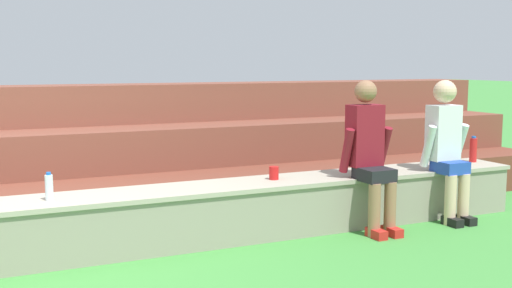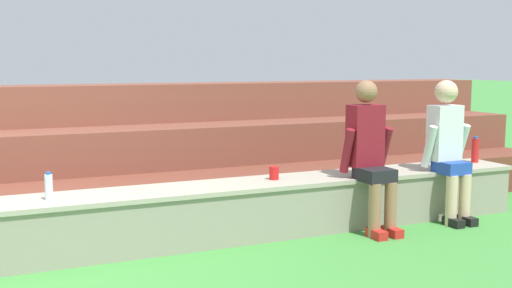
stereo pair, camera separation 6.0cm
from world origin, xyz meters
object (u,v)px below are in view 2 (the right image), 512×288
at_px(person_left_of_center, 370,152).
at_px(plastic_cup_right_end, 274,173).
at_px(person_center, 448,146).
at_px(water_bottle_near_right, 475,150).
at_px(water_bottle_near_left, 49,187).

height_order(person_left_of_center, plastic_cup_right_end, person_left_of_center).
bearing_deg(plastic_cup_right_end, person_center, -10.35).
height_order(water_bottle_near_right, plastic_cup_right_end, water_bottle_near_right).
height_order(person_left_of_center, water_bottle_near_left, person_left_of_center).
xyz_separation_m(person_center, water_bottle_near_left, (-3.73, 0.26, -0.15)).
bearing_deg(person_center, water_bottle_near_right, 26.97).
bearing_deg(plastic_cup_right_end, water_bottle_near_right, 0.46).
xyz_separation_m(person_center, water_bottle_near_right, (0.67, 0.34, -0.12)).
bearing_deg(water_bottle_near_left, person_center, -4.01).
relative_size(person_center, water_bottle_near_right, 4.96).
distance_m(water_bottle_near_right, plastic_cup_right_end, 2.41).
bearing_deg(person_center, water_bottle_near_left, 175.99).
height_order(person_left_of_center, person_center, person_left_of_center).
distance_m(person_left_of_center, plastic_cup_right_end, 0.91).
height_order(water_bottle_near_left, plastic_cup_right_end, water_bottle_near_left).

